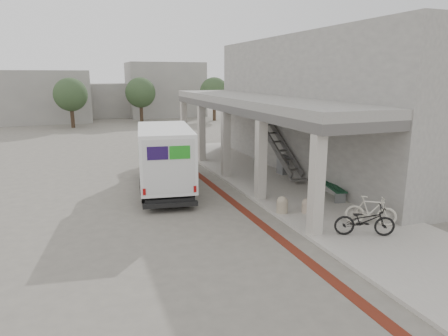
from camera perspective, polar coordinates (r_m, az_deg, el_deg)
name	(u,v)px	position (r m, az deg, el deg)	size (l,w,h in m)	color
ground	(216,211)	(15.37, -1.16, -6.10)	(120.00, 120.00, 0.00)	#665F57
bike_lane_stripe	(222,194)	(17.48, -0.24, -3.67)	(0.35, 40.00, 0.01)	#5B1E12
sidewalk	(306,198)	(17.02, 11.68, -4.22)	(4.40, 28.00, 0.12)	#A09A90
transit_building	(310,107)	(21.65, 12.17, 8.47)	(7.60, 17.00, 7.00)	gray
distant_backdrop	(91,95)	(49.67, -18.50, 9.81)	(28.00, 10.00, 6.50)	gray
tree_left	(71,95)	(41.73, -21.08, 9.74)	(3.20, 3.20, 4.80)	#38281C
tree_mid	(140,93)	(44.25, -11.85, 10.48)	(3.20, 3.20, 4.80)	#38281C
tree_right	(214,92)	(45.22, -1.41, 10.81)	(3.20, 3.20, 4.80)	#38281C
fedex_truck	(164,156)	(18.01, -8.54, 1.77)	(3.09, 7.08, 2.92)	black
bench	(332,189)	(17.17, 15.17, -2.86)	(0.89, 2.09, 0.48)	slate
bollard_near	(282,204)	(14.86, 8.31, -5.18)	(0.41, 0.41, 0.62)	#9E9179
bollard_far	(307,205)	(15.01, 11.77, -5.26)	(0.37, 0.37, 0.55)	tan
utility_cabinet	(283,165)	(20.59, 8.44, 0.48)	(0.43, 0.57, 0.95)	gray
bicycle_black	(365,221)	(13.38, 19.45, -7.09)	(0.65, 1.88, 0.99)	black
bicycle_cream	(371,211)	(14.36, 20.25, -5.73)	(0.47, 1.67, 1.00)	beige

